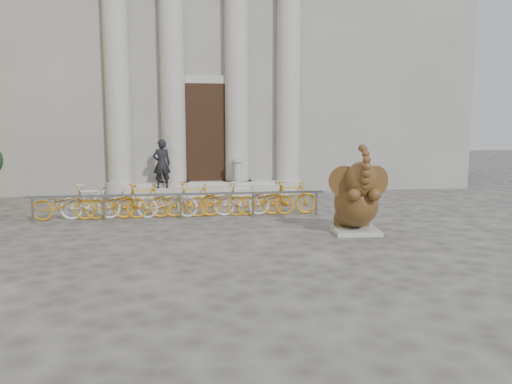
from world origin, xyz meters
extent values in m
plane|color=#474442|center=(0.00, 0.00, 0.00)|extent=(80.00, 80.00, 0.00)
cube|color=gray|center=(0.00, 15.00, 6.00)|extent=(22.00, 10.00, 12.00)
cube|color=black|center=(0.00, 9.92, 2.30)|extent=(2.40, 0.16, 4.00)
cylinder|color=#A8A59E|center=(-3.20, 9.80, 4.00)|extent=(0.90, 0.90, 8.00)
cylinder|color=#A8A59E|center=(-1.20, 9.80, 4.00)|extent=(0.90, 0.90, 8.00)
cylinder|color=#A8A59E|center=(1.20, 9.80, 4.00)|extent=(0.90, 0.90, 8.00)
cylinder|color=#A8A59E|center=(3.20, 9.80, 4.00)|extent=(0.90, 0.90, 8.00)
cube|color=#A8A59E|center=(0.00, 9.40, 0.18)|extent=(6.00, 1.20, 0.36)
cube|color=#A8A59E|center=(3.29, 2.18, 0.05)|extent=(1.17, 1.07, 0.11)
ellipsoid|color=black|center=(3.31, 2.42, 0.44)|extent=(0.98, 0.94, 0.70)
ellipsoid|color=black|center=(3.29, 2.20, 0.74)|extent=(1.15, 1.39, 1.13)
cylinder|color=black|center=(3.02, 2.58, 0.25)|extent=(0.35, 0.35, 0.28)
cylinder|color=black|center=(3.61, 2.54, 0.25)|extent=(0.35, 0.35, 0.28)
cylinder|color=black|center=(3.01, 1.79, 0.96)|extent=(0.31, 0.67, 0.43)
cylinder|color=black|center=(3.49, 1.75, 0.96)|extent=(0.31, 0.67, 0.43)
ellipsoid|color=black|center=(3.26, 1.81, 1.35)|extent=(0.80, 0.76, 0.87)
cylinder|color=black|center=(2.90, 1.97, 1.31)|extent=(0.71, 0.34, 0.74)
cylinder|color=black|center=(3.64, 1.91, 1.31)|extent=(0.73, 0.22, 0.74)
cone|color=beige|center=(3.11, 1.60, 1.18)|extent=(0.12, 0.26, 0.12)
cone|color=beige|center=(3.37, 1.58, 1.18)|extent=(0.16, 0.26, 0.12)
cube|color=slate|center=(-0.98, 4.72, 0.70)|extent=(8.32, 0.06, 0.06)
cylinder|color=slate|center=(-4.94, 4.72, 0.35)|extent=(0.06, 0.06, 0.70)
cylinder|color=slate|center=(-3.06, 4.72, 0.35)|extent=(0.06, 0.06, 0.70)
cylinder|color=slate|center=(-0.98, 4.72, 0.35)|extent=(0.06, 0.06, 0.70)
cylinder|color=slate|center=(1.10, 4.72, 0.35)|extent=(0.06, 0.06, 0.70)
cylinder|color=slate|center=(2.98, 4.72, 0.35)|extent=(0.06, 0.06, 0.70)
imported|color=orange|center=(-4.18, 4.97, 0.50)|extent=(1.70, 0.50, 1.00)
imported|color=beige|center=(-3.47, 4.97, 0.50)|extent=(1.66, 0.47, 1.00)
imported|color=orange|center=(-2.76, 4.97, 0.50)|extent=(1.70, 0.50, 1.00)
imported|color=orange|center=(-2.05, 4.97, 0.50)|extent=(1.66, 0.47, 1.00)
imported|color=beige|center=(-1.33, 4.97, 0.50)|extent=(1.70, 0.50, 1.00)
imported|color=orange|center=(-0.62, 4.97, 0.50)|extent=(1.66, 0.47, 1.00)
imported|color=orange|center=(0.09, 4.97, 0.50)|extent=(1.70, 0.50, 1.00)
imported|color=beige|center=(0.80, 4.97, 0.50)|extent=(1.66, 0.47, 1.00)
imported|color=orange|center=(1.52, 4.97, 0.50)|extent=(1.70, 0.50, 1.00)
imported|color=orange|center=(2.23, 4.97, 0.50)|extent=(1.66, 0.47, 1.00)
imported|color=black|center=(-1.64, 9.05, 1.24)|extent=(0.72, 0.54, 1.77)
cylinder|color=#A8A59E|center=(1.14, 9.10, 0.42)|extent=(0.42, 0.42, 0.12)
cylinder|color=#A8A59E|center=(1.14, 9.10, 0.83)|extent=(0.29, 0.29, 0.93)
cylinder|color=#A8A59E|center=(1.14, 9.10, 1.33)|extent=(0.42, 0.42, 0.10)
camera|label=1|loc=(-0.89, -9.35, 2.62)|focal=35.00mm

